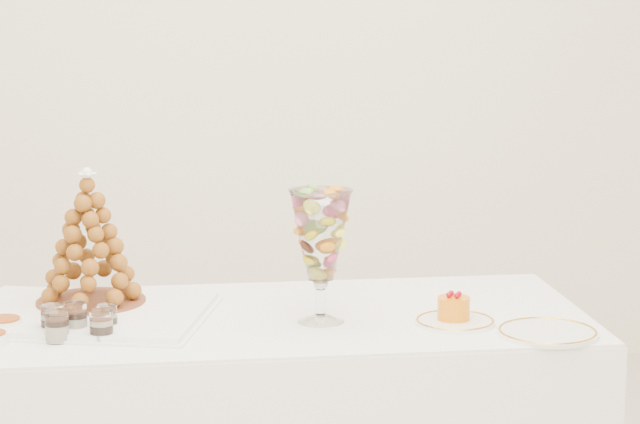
{
  "coord_description": "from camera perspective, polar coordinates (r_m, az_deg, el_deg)",
  "views": [
    {
      "loc": [
        -0.17,
        -2.93,
        1.54
      ],
      "look_at": [
        0.08,
        0.22,
        0.96
      ],
      "focal_mm": 70.0,
      "sensor_mm": 36.0,
      "label": 1
    }
  ],
  "objects": [
    {
      "name": "mousse_cake",
      "position": [
        3.16,
        6.13,
        -4.37
      ],
      "size": [
        0.08,
        0.08,
        0.07
      ],
      "color": "orange",
      "rests_on": "cake_plate"
    },
    {
      "name": "verrine_c",
      "position": [
        3.11,
        -9.71,
        -4.8
      ],
      "size": [
        0.06,
        0.06,
        0.07
      ],
      "primitive_type": "cylinder",
      "rotation": [
        0.0,
        0.0,
        0.25
      ],
      "color": "white",
      "rests_on": "buffet_table"
    },
    {
      "name": "macaron_vase",
      "position": [
        3.11,
        0.03,
        -1.14
      ],
      "size": [
        0.15,
        0.15,
        0.34
      ],
      "color": "white",
      "rests_on": "buffet_table"
    },
    {
      "name": "verrine_b",
      "position": [
        3.1,
        -11.12,
        -4.8
      ],
      "size": [
        0.06,
        0.06,
        0.08
      ],
      "primitive_type": "cylinder",
      "rotation": [
        0.0,
        0.0,
        0.01
      ],
      "color": "white",
      "rests_on": "buffet_table"
    },
    {
      "name": "croquembouche",
      "position": [
        3.29,
        -10.52,
        -1.15
      ],
      "size": [
        0.28,
        0.28,
        0.36
      ],
      "rotation": [
        0.0,
        0.0,
        -0.03
      ],
      "color": "brown",
      "rests_on": "lace_tray"
    },
    {
      "name": "ramekin_back",
      "position": [
        3.17,
        -14.29,
        -5.04
      ],
      "size": [
        0.09,
        0.09,
        0.03
      ],
      "primitive_type": "cylinder",
      "color": "white",
      "rests_on": "buffet_table"
    },
    {
      "name": "verrine_a",
      "position": [
        3.11,
        -12.15,
        -4.83
      ],
      "size": [
        0.06,
        0.06,
        0.07
      ],
      "primitive_type": "cylinder",
      "rotation": [
        0.0,
        0.0,
        -0.21
      ],
      "color": "white",
      "rests_on": "buffet_table"
    },
    {
      "name": "verrine_d",
      "position": [
        3.04,
        -11.93,
        -5.13
      ],
      "size": [
        0.06,
        0.06,
        0.08
      ],
      "primitive_type": "cylinder",
      "rotation": [
        0.0,
        0.0,
        0.08
      ],
      "color": "white",
      "rests_on": "buffet_table"
    },
    {
      "name": "verrine_e",
      "position": [
        3.03,
        -9.97,
        -5.16
      ],
      "size": [
        0.06,
        0.06,
        0.08
      ],
      "primitive_type": "cylinder",
      "rotation": [
        0.0,
        0.0,
        -0.01
      ],
      "color": "white",
      "rests_on": "buffet_table"
    },
    {
      "name": "lace_tray",
      "position": [
        3.25,
        -10.73,
        -4.61
      ],
      "size": [
        0.68,
        0.57,
        0.02
      ],
      "primitive_type": "cube",
      "rotation": [
        0.0,
        0.0,
        -0.21
      ],
      "color": "white",
      "rests_on": "buffet_table"
    },
    {
      "name": "spare_plate",
      "position": [
        3.1,
        10.36,
        -5.45
      ],
      "size": [
        0.25,
        0.25,
        0.01
      ],
      "primitive_type": "cylinder",
      "color": "white",
      "rests_on": "buffet_table"
    },
    {
      "name": "cake_plate",
      "position": [
        3.16,
        6.19,
        -5.02
      ],
      "size": [
        0.2,
        0.2,
        0.01
      ],
      "primitive_type": "cylinder",
      "color": "white",
      "rests_on": "buffet_table"
    }
  ]
}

